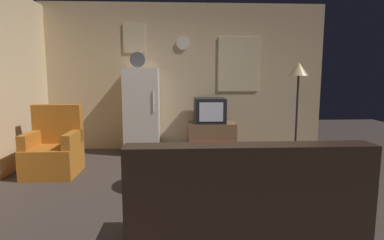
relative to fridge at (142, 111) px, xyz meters
The scene contains 14 objects.
ground_plane 2.35m from the fridge, 69.97° to the right, with size 12.00×12.00×0.00m, color #3D332D.
wall_with_art 1.03m from the fridge, 25.31° to the left, with size 5.20×0.12×2.68m.
fridge is the anchor object (origin of this frame).
tv_stand 1.33m from the fridge, ahead, with size 0.84×0.53×0.53m.
crt_tv 1.20m from the fridge, ahead, with size 0.54×0.51×0.44m.
standing_lamp 2.75m from the fridge, ahead, with size 0.32×0.32×1.59m.
coffee_table 1.99m from the fridge, 75.10° to the right, with size 0.72×0.72×0.42m.
wine_glass 2.07m from the fridge, 75.92° to the right, with size 0.05×0.05×0.15m, color silver.
mug_ceramic_white 1.99m from the fridge, 74.12° to the right, with size 0.08×0.08×0.09m, color silver.
mug_ceramic_tan 1.88m from the fridge, 74.65° to the right, with size 0.08×0.08×0.09m, color tan.
remote_control 2.04m from the fridge, 74.55° to the right, with size 0.15×0.04×0.02m, color black.
armchair 1.68m from the fridge, 133.77° to the right, with size 0.68×0.68×0.96m.
couch 3.55m from the fridge, 71.94° to the right, with size 1.70×0.80×0.92m.
book_stack 1.97m from the fridge, ahead, with size 0.21×0.18×0.13m.
Camera 1 is at (-0.17, -3.56, 1.39)m, focal length 29.82 mm.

